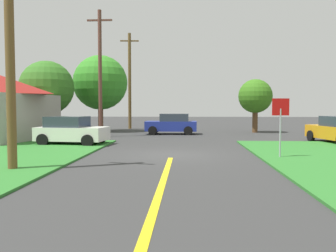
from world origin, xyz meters
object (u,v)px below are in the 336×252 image
Objects in this scene: utility_pole_mid at (100,72)px; utility_pole_far at (130,80)px; parked_car_near_building at (71,131)px; oak_tree_right at (47,88)px; utility_pole_near at (10,36)px; pine_tree_center at (100,83)px; oak_tree_left at (255,97)px; stop_sign at (281,117)px; car_approaching_junction at (172,124)px.

utility_pole_far is (0.58, 9.61, 0.12)m from utility_pole_mid.
oak_tree_right reaches higher than parked_car_near_building.
oak_tree_right is (-4.48, 1.46, -1.05)m from utility_pole_mid.
pine_tree_center is at bearing 94.77° from utility_pole_near.
utility_pole_far is 4.57m from pine_tree_center.
utility_pole_near is at bearing -85.23° from pine_tree_center.
utility_pole_near is at bearing -72.51° from oak_tree_right.
oak_tree_left is 13.32m from pine_tree_center.
pine_tree_center is at bearing 103.61° from utility_pole_mid.
stop_sign is 0.28× the size of utility_pole_mid.
oak_tree_left is (11.35, -4.56, -1.75)m from utility_pole_far.
parked_car_near_building is 6.59m from utility_pole_mid.
oak_tree_left is 0.79× the size of oak_tree_right.
parked_car_near_building is at bearing -85.16° from pine_tree_center.
utility_pole_far is at bearing 93.00° from parked_car_near_building.
utility_pole_near is 0.95× the size of utility_pole_far.
oak_tree_left is 0.68× the size of pine_tree_center.
utility_pole_mid is 0.97× the size of utility_pole_far.
car_approaching_junction is 0.91× the size of oak_tree_left.
utility_pole_near is 1.34× the size of pine_tree_center.
stop_sign reaches higher than car_approaching_junction.
car_approaching_junction is at bearing 63.30° from parked_car_near_building.
utility_pole_mid reaches higher than oak_tree_left.
oak_tree_left is at bearing -21.89° from utility_pole_far.
stop_sign is 10.76m from utility_pole_near.
oak_tree_right reaches higher than stop_sign.
parked_car_near_building is 0.46× the size of utility_pole_near.
oak_tree_left is at bearing 46.86° from parked_car_near_building.
car_approaching_junction is at bearing 29.88° from utility_pole_mid.
parked_car_near_building is 9.11m from utility_pole_near.
utility_pole_far is 1.65× the size of oak_tree_right.
car_approaching_junction is 0.45× the size of utility_pole_mid.
parked_car_near_building is at bearing -94.44° from utility_pole_mid.
pine_tree_center is (-0.92, 10.82, 3.44)m from parked_car_near_building.
utility_pole_near is 22.05m from oak_tree_left.
stop_sign is 15.48m from oak_tree_left.
car_approaching_junction is at bearing -56.54° from utility_pole_far.
stop_sign is 0.56× the size of oak_tree_left.
utility_pole_far reaches higher than car_approaching_junction.
utility_pole_far is at bearing 65.16° from pine_tree_center.
stop_sign is 0.38× the size of pine_tree_center.
utility_pole_near reaches higher than oak_tree_right.
oak_tree_left reaches higher than stop_sign.
stop_sign is at bearing 18.71° from utility_pole_near.
oak_tree_right is (-3.15, -4.03, -0.65)m from pine_tree_center.
parked_car_near_building is 15.48m from utility_pole_far.
stop_sign is at bearing -96.75° from oak_tree_left.
utility_pole_far is (-9.53, 19.88, 3.01)m from stop_sign.
oak_tree_right is at bearing 127.74° from parked_car_near_building.
pine_tree_center is 5.16m from oak_tree_right.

